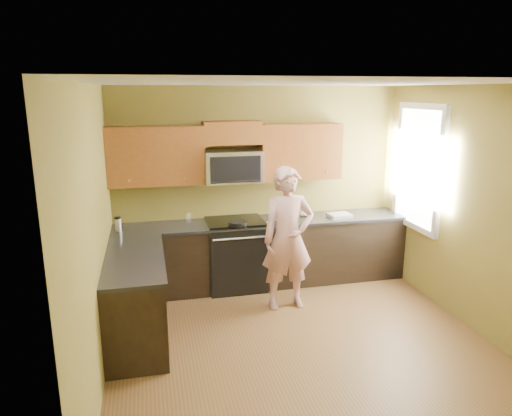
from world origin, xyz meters
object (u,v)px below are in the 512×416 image
object	(u,v)px
butter_tub	(293,218)
travel_mug	(119,231)
microwave	(233,182)
woman	(288,239)
frying_pan	(238,225)
stove	(235,254)

from	to	relation	value
butter_tub	travel_mug	distance (m)	2.32
microwave	butter_tub	xyz separation A→B (m)	(0.82, -0.11, -0.53)
woman	travel_mug	size ratio (longest dim) A/B	10.05
microwave	woman	distance (m)	1.15
frying_pan	travel_mug	bearing A→B (deg)	157.16
woman	frying_pan	bearing A→B (deg)	136.32
microwave	frying_pan	bearing A→B (deg)	-91.83
stove	frying_pan	distance (m)	0.53
frying_pan	stove	bearing A→B (deg)	72.31
microwave	frying_pan	xyz separation A→B (m)	(-0.01, -0.37, -0.50)
stove	woman	xyz separation A→B (m)	(0.52, -0.73, 0.41)
stove	butter_tub	distance (m)	0.94
stove	travel_mug	distance (m)	1.57
stove	microwave	size ratio (longest dim) A/B	1.25
stove	microwave	bearing A→B (deg)	90.00
butter_tub	woman	bearing A→B (deg)	-112.33
stove	butter_tub	world-z (taller)	butter_tub
travel_mug	woman	bearing A→B (deg)	-19.05
woman	butter_tub	world-z (taller)	woman
butter_tub	microwave	bearing A→B (deg)	172.52
microwave	butter_tub	distance (m)	0.98
frying_pan	travel_mug	distance (m)	1.50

